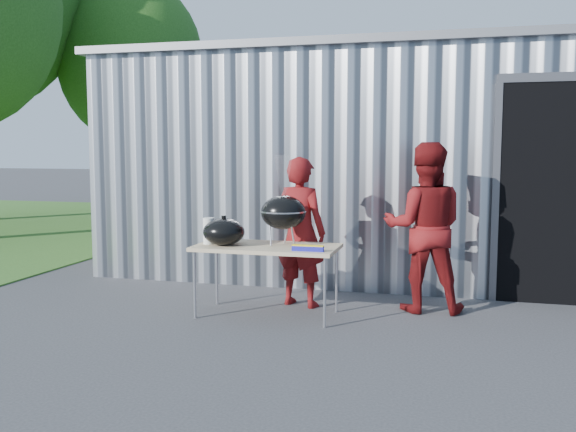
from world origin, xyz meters
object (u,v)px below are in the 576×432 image
(folding_table, at_px, (267,249))
(person_cook, at_px, (300,232))
(person_bystander, at_px, (425,227))
(kettle_grill, at_px, (283,206))

(folding_table, height_order, person_cook, person_cook)
(folding_table, relative_size, person_cook, 0.89)
(person_bystander, bearing_deg, folding_table, 16.27)
(kettle_grill, relative_size, person_bystander, 0.52)
(person_cook, distance_m, person_bystander, 1.36)
(folding_table, bearing_deg, person_cook, 64.70)
(folding_table, relative_size, person_bystander, 0.82)
(folding_table, distance_m, person_bystander, 1.73)
(person_cook, relative_size, person_bystander, 0.91)
(kettle_grill, bearing_deg, folding_table, -155.41)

